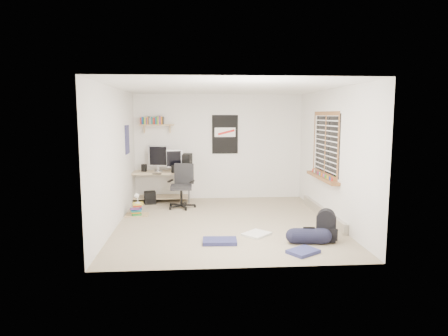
{
  "coord_description": "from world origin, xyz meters",
  "views": [
    {
      "loc": [
        -0.57,
        -7.28,
        2.01
      ],
      "look_at": [
        -0.03,
        0.16,
        1.02
      ],
      "focal_mm": 32.0,
      "sensor_mm": 36.0,
      "label": 1
    }
  ],
  "objects": [
    {
      "name": "right_wall",
      "position": [
        2.0,
        0.0,
        1.25
      ],
      "size": [
        0.01,
        4.5,
        2.5
      ],
      "primitive_type": "cube",
      "color": "silver",
      "rests_on": "ground"
    },
    {
      "name": "wall_shelf",
      "position": [
        -1.45,
        2.14,
        1.78
      ],
      "size": [
        0.8,
        0.22,
        0.24
      ],
      "primitive_type": "cube",
      "color": "tan",
      "rests_on": "back_wall"
    },
    {
      "name": "monitor_right",
      "position": [
        -1.04,
        1.8,
        0.88
      ],
      "size": [
        0.37,
        0.18,
        0.4
      ],
      "primitive_type": "cube",
      "rotation": [
        0.0,
        0.0,
        0.25
      ],
      "color": "#A6A6AB",
      "rests_on": "desk"
    },
    {
      "name": "baseboard_heater",
      "position": [
        1.96,
        0.3,
        0.09
      ],
      "size": [
        0.08,
        2.5,
        0.18
      ],
      "primitive_type": "cube",
      "color": "#B7B2A8",
      "rests_on": "floor"
    },
    {
      "name": "desk_lamp",
      "position": [
        -1.73,
        0.67,
        0.38
      ],
      "size": [
        0.15,
        0.2,
        0.18
      ],
      "primitive_type": "cube",
      "rotation": [
        0.0,
        0.0,
        0.26
      ],
      "color": "silver",
      "rests_on": "book_stack"
    },
    {
      "name": "tshirt",
      "position": [
        0.45,
        -0.83,
        0.02
      ],
      "size": [
        0.55,
        0.54,
        0.04
      ],
      "primitive_type": "cube",
      "rotation": [
        0.0,
        0.0,
        0.77
      ],
      "color": "silver",
      "rests_on": "floor"
    },
    {
      "name": "keyboard",
      "position": [
        -1.53,
        1.74,
        0.7
      ],
      "size": [
        0.44,
        0.22,
        0.02
      ],
      "primitive_type": "cube",
      "rotation": [
        0.0,
        0.0,
        -0.18
      ],
      "color": "black",
      "rests_on": "desk"
    },
    {
      "name": "duffel_bag",
      "position": [
        1.2,
        -1.33,
        0.14
      ],
      "size": [
        0.27,
        0.27,
        0.49
      ],
      "primitive_type": "cylinder",
      "rotation": [
        0.0,
        0.0,
        -0.11
      ],
      "color": "black",
      "rests_on": "floor"
    },
    {
      "name": "backpack",
      "position": [
        1.51,
        -1.21,
        0.2
      ],
      "size": [
        0.37,
        0.33,
        0.41
      ],
      "primitive_type": "cube",
      "rotation": [
        0.0,
        0.0,
        -0.33
      ],
      "color": "black",
      "rests_on": "floor"
    },
    {
      "name": "subwoofer",
      "position": [
        -1.61,
        1.73,
        0.14
      ],
      "size": [
        0.3,
        0.3,
        0.28
      ],
      "primitive_type": "cube",
      "rotation": [
        0.0,
        0.0,
        0.19
      ],
      "color": "black",
      "rests_on": "floor"
    },
    {
      "name": "floor",
      "position": [
        0.0,
        0.0,
        -0.01
      ],
      "size": [
        4.0,
        4.5,
        0.01
      ],
      "primitive_type": "cube",
      "color": "gray",
      "rests_on": "ground"
    },
    {
      "name": "jeans_b",
      "position": [
        1.0,
        -1.75,
        0.03
      ],
      "size": [
        0.53,
        0.5,
        0.05
      ],
      "primitive_type": "cube",
      "rotation": [
        0.0,
        0.0,
        0.58
      ],
      "color": "navy",
      "rests_on": "floor"
    },
    {
      "name": "poster_left_wall",
      "position": [
        -1.99,
        1.2,
        1.5
      ],
      "size": [
        0.02,
        0.42,
        0.6
      ],
      "primitive_type": "cube",
      "color": "navy",
      "rests_on": "left_wall"
    },
    {
      "name": "office_chair",
      "position": [
        -0.87,
        1.28,
        0.49
      ],
      "size": [
        0.78,
        0.78,
        0.96
      ],
      "primitive_type": "cube",
      "rotation": [
        0.0,
        0.0,
        -0.28
      ],
      "color": "black",
      "rests_on": "floor"
    },
    {
      "name": "book_stack",
      "position": [
        -1.75,
        0.69,
        0.15
      ],
      "size": [
        0.57,
        0.53,
        0.31
      ],
      "primitive_type": "cube",
      "rotation": [
        0.0,
        0.0,
        0.41
      ],
      "color": "brown",
      "rests_on": "floor"
    },
    {
      "name": "left_wall",
      "position": [
        -2.0,
        0.0,
        1.25
      ],
      "size": [
        0.01,
        4.5,
        2.5
      ],
      "primitive_type": "cube",
      "color": "silver",
      "rests_on": "ground"
    },
    {
      "name": "speaker_left",
      "position": [
        -1.75,
        1.98,
        0.78
      ],
      "size": [
        0.13,
        0.13,
        0.19
      ],
      "primitive_type": "cube",
      "rotation": [
        0.0,
        0.0,
        -0.36
      ],
      "color": "black",
      "rests_on": "desk"
    },
    {
      "name": "desk",
      "position": [
        -1.41,
        2.0,
        0.36
      ],
      "size": [
        1.64,
        1.11,
        0.69
      ],
      "primitive_type": "cube",
      "rotation": [
        0.0,
        0.0,
        -0.33
      ],
      "color": "tan",
      "rests_on": "floor"
    },
    {
      "name": "ceiling",
      "position": [
        0.0,
        0.0,
        2.5
      ],
      "size": [
        4.0,
        4.5,
        0.01
      ],
      "primitive_type": "cube",
      "color": "white",
      "rests_on": "ground"
    },
    {
      "name": "back_wall",
      "position": [
        0.0,
        2.25,
        1.25
      ],
      "size": [
        4.0,
        0.01,
        2.5
      ],
      "primitive_type": "cube",
      "color": "silver",
      "rests_on": "ground"
    },
    {
      "name": "jeans_a",
      "position": [
        -0.19,
        -1.19,
        0.03
      ],
      "size": [
        0.55,
        0.37,
        0.06
      ],
      "primitive_type": "cube",
      "rotation": [
        0.0,
        0.0,
        -0.05
      ],
      "color": "navy",
      "rests_on": "floor"
    },
    {
      "name": "speaker_right",
      "position": [
        -1.05,
        1.73,
        0.78
      ],
      "size": [
        0.12,
        0.12,
        0.2
      ],
      "primitive_type": "cube",
      "rotation": [
        0.0,
        0.0,
        -0.22
      ],
      "color": "black",
      "rests_on": "desk"
    },
    {
      "name": "poster_back_wall",
      "position": [
        0.15,
        2.23,
        1.55
      ],
      "size": [
        0.62,
        0.03,
        0.92
      ],
      "primitive_type": "cube",
      "color": "black",
      "rests_on": "back_wall"
    },
    {
      "name": "window",
      "position": [
        1.95,
        0.3,
        1.45
      ],
      "size": [
        0.1,
        1.5,
        1.26
      ],
      "primitive_type": "cube",
      "color": "brown",
      "rests_on": "right_wall"
    },
    {
      "name": "monitor_left",
      "position": [
        -1.43,
        1.99,
        0.93
      ],
      "size": [
        0.46,
        0.19,
        0.49
      ],
      "primitive_type": "cube",
      "rotation": [
        0.0,
        0.0,
        -0.17
      ],
      "color": "#B4B3B8",
      "rests_on": "desk"
    },
    {
      "name": "pc_tower",
      "position": [
        -0.76,
        2.0,
        0.9
      ],
      "size": [
        0.25,
        0.43,
        0.43
      ],
      "primitive_type": "cube",
      "rotation": [
        0.0,
        0.0,
        -0.15
      ],
      "color": "black",
      "rests_on": "desk"
    }
  ]
}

